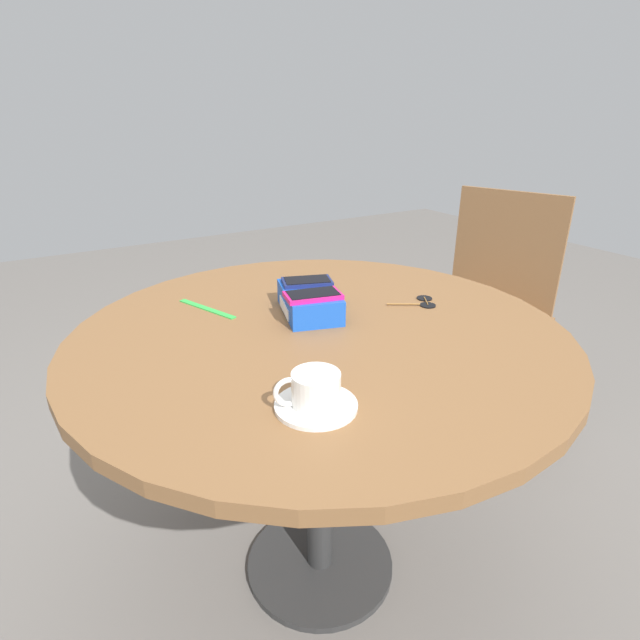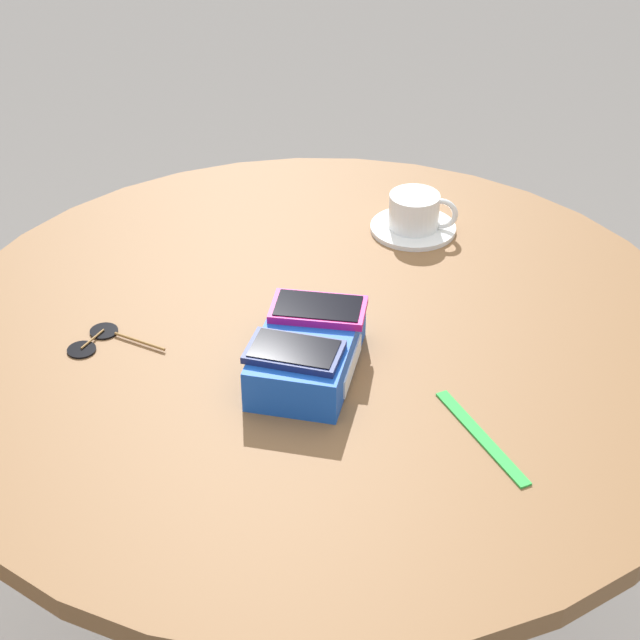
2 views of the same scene
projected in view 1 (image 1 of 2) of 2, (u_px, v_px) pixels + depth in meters
The scene contains 10 objects.
ground_plane at pixel (320, 565), 1.43m from camera, with size 8.00×8.00×0.00m, color slate.
round_table at pixel (320, 366), 1.17m from camera, with size 1.12×1.12×0.74m.
phone_box at pixel (309, 302), 1.21m from camera, with size 0.23×0.18×0.06m.
phone_navy at pixel (307, 281), 1.24m from camera, with size 0.11×0.14×0.01m.
phone_magenta at pixel (313, 295), 1.14m from camera, with size 0.10×0.14×0.01m.
saucer at pixel (316, 405), 0.83m from camera, with size 0.14×0.14×0.01m, color white.
coffee_cup at pixel (314, 388), 0.82m from camera, with size 0.08×0.11×0.06m.
lanyard_strap at pixel (207, 309), 1.24m from camera, with size 0.20×0.02×0.00m, color green.
sunglasses at pixel (423, 302), 1.28m from camera, with size 0.08×0.14×0.01m.
chair_near_window at pixel (486, 309), 1.96m from camera, with size 0.57×0.57×0.92m.
Camera 1 is at (0.89, -0.53, 1.21)m, focal length 28.00 mm.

